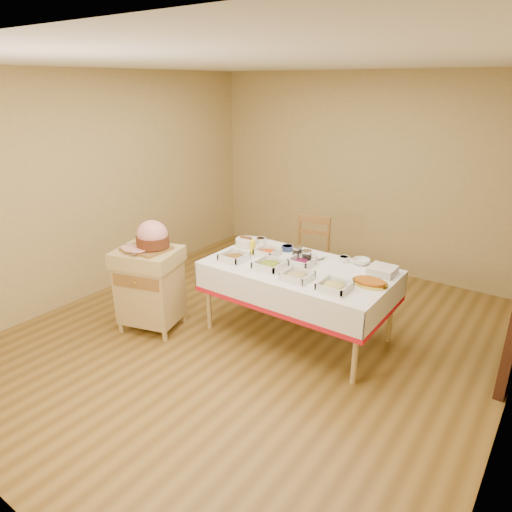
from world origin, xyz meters
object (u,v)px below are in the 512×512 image
(preserve_jar_left, at_px, (297,253))
(ham_on_board, at_px, (151,238))
(dining_table, at_px, (298,281))
(brass_platter, at_px, (370,283))
(preserve_jar_right, at_px, (307,257))
(butcher_cart, at_px, (150,284))
(plate_stack, at_px, (382,270))
(mustard_bottle, at_px, (253,247))
(bread_basket, at_px, (246,242))
(dining_chair, at_px, (310,256))

(preserve_jar_left, bearing_deg, ham_on_board, -142.68)
(dining_table, relative_size, brass_platter, 5.58)
(ham_on_board, relative_size, preserve_jar_left, 3.39)
(dining_table, xyz_separation_m, preserve_jar_right, (0.01, 0.13, 0.22))
(butcher_cart, distance_m, plate_stack, 2.33)
(mustard_bottle, bearing_deg, plate_stack, 12.41)
(preserve_jar_left, xyz_separation_m, brass_platter, (0.85, -0.17, -0.04))
(brass_platter, bearing_deg, bread_basket, 173.30)
(dining_chair, height_order, preserve_jar_left, dining_chair)
(mustard_bottle, xyz_separation_m, bread_basket, (-0.21, 0.17, -0.04))
(dining_chair, bearing_deg, preserve_jar_left, -70.48)
(mustard_bottle, height_order, bread_basket, mustard_bottle)
(dining_table, relative_size, ham_on_board, 3.97)
(brass_platter, bearing_deg, preserve_jar_right, 169.59)
(butcher_cart, relative_size, preserve_jar_right, 6.81)
(butcher_cart, xyz_separation_m, plate_stack, (2.06, 1.05, 0.30))
(butcher_cart, bearing_deg, dining_table, 29.72)
(ham_on_board, bearing_deg, dining_table, 29.38)
(preserve_jar_left, relative_size, brass_platter, 0.42)
(preserve_jar_left, relative_size, plate_stack, 0.57)
(dining_chair, bearing_deg, ham_on_board, -117.69)
(mustard_bottle, bearing_deg, butcher_cart, -134.76)
(dining_chair, relative_size, brass_platter, 2.91)
(ham_on_board, height_order, preserve_jar_right, ham_on_board)
(butcher_cart, xyz_separation_m, preserve_jar_left, (1.21, 0.92, 0.32))
(butcher_cart, bearing_deg, dining_chair, 61.59)
(preserve_jar_right, distance_m, plate_stack, 0.74)
(preserve_jar_left, bearing_deg, butcher_cart, -142.65)
(dining_chair, distance_m, bread_basket, 0.92)
(dining_table, bearing_deg, plate_stack, 21.92)
(dining_chair, height_order, mustard_bottle, dining_chair)
(dining_table, bearing_deg, mustard_bottle, 179.08)
(ham_on_board, bearing_deg, butcher_cart, -141.96)
(mustard_bottle, relative_size, plate_stack, 0.77)
(preserve_jar_left, height_order, preserve_jar_right, preserve_jar_left)
(preserve_jar_left, distance_m, brass_platter, 0.87)
(mustard_bottle, bearing_deg, preserve_jar_left, 19.17)
(dining_chair, xyz_separation_m, preserve_jar_right, (0.41, -0.83, 0.33))
(preserve_jar_right, bearing_deg, dining_table, -94.98)
(butcher_cart, distance_m, preserve_jar_right, 1.64)
(dining_table, relative_size, dining_chair, 1.92)
(dining_chair, xyz_separation_m, brass_platter, (1.13, -0.96, 0.29))
(dining_table, height_order, bread_basket, bread_basket)
(bread_basket, bearing_deg, preserve_jar_right, -3.24)
(dining_chair, distance_m, plate_stack, 1.35)
(butcher_cart, distance_m, bread_basket, 1.12)
(preserve_jar_right, xyz_separation_m, brass_platter, (0.72, -0.13, -0.04))
(preserve_jar_right, bearing_deg, brass_platter, -10.41)
(dining_table, bearing_deg, preserve_jar_left, 125.42)
(butcher_cart, height_order, plate_stack, butcher_cart)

